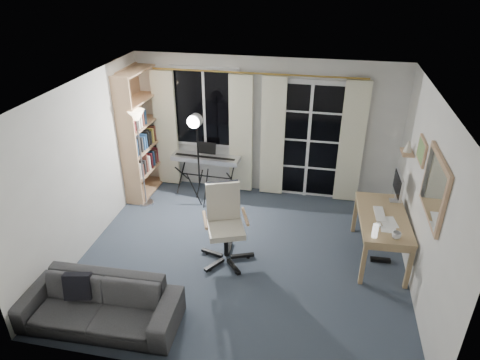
% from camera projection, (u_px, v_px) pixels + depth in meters
% --- Properties ---
extents(floor, '(4.50, 4.00, 0.02)m').
position_uv_depth(floor, '(243.00, 256.00, 6.14)').
color(floor, '#353E4D').
rests_on(floor, ground).
extents(window, '(1.20, 0.08, 1.40)m').
position_uv_depth(window, '(205.00, 108.00, 7.32)').
color(window, white).
rests_on(window, floor).
extents(french_door, '(1.32, 0.09, 2.11)m').
position_uv_depth(french_door, '(309.00, 141.00, 7.23)').
color(french_door, white).
rests_on(french_door, floor).
extents(curtains, '(3.60, 0.07, 2.13)m').
position_uv_depth(curtains, '(256.00, 136.00, 7.27)').
color(curtains, gold).
rests_on(curtains, floor).
extents(bookshelf, '(0.40, 1.05, 2.22)m').
position_uv_depth(bookshelf, '(138.00, 137.00, 7.32)').
color(bookshelf, tan).
rests_on(bookshelf, floor).
extents(torchiere_lamp, '(0.35, 0.35, 1.69)m').
position_uv_depth(torchiere_lamp, '(138.00, 130.00, 6.79)').
color(torchiere_lamp, '#B2B2B7').
rests_on(torchiere_lamp, floor).
extents(keyboard_piano, '(1.21, 0.62, 0.87)m').
position_uv_depth(keyboard_piano, '(206.00, 159.00, 7.46)').
color(keyboard_piano, black).
rests_on(keyboard_piano, floor).
extents(studio_light, '(0.33, 0.34, 1.67)m').
position_uv_depth(studio_light, '(196.00, 132.00, 6.76)').
color(studio_light, black).
rests_on(studio_light, floor).
extents(office_chair, '(0.77, 0.74, 1.11)m').
position_uv_depth(office_chair, '(224.00, 216.00, 5.85)').
color(office_chair, black).
rests_on(office_chair, floor).
extents(desk, '(0.70, 1.31, 0.69)m').
position_uv_depth(desk, '(383.00, 221.00, 5.83)').
color(desk, '#9D7950').
rests_on(desk, floor).
extents(monitor, '(0.17, 0.49, 0.43)m').
position_uv_depth(monitor, '(398.00, 185.00, 6.03)').
color(monitor, silver).
rests_on(monitor, desk).
extents(desk_clutter, '(0.39, 0.79, 0.87)m').
position_uv_depth(desk_clutter, '(379.00, 234.00, 5.68)').
color(desk_clutter, white).
rests_on(desk_clutter, desk).
extents(mug, '(0.12, 0.09, 0.11)m').
position_uv_depth(mug, '(397.00, 235.00, 5.32)').
color(mug, silver).
rests_on(mug, desk).
extents(wall_mirror, '(0.04, 0.94, 0.74)m').
position_uv_depth(wall_mirror, '(434.00, 188.00, 4.72)').
color(wall_mirror, tan).
rests_on(wall_mirror, floor).
extents(framed_print, '(0.03, 0.42, 0.32)m').
position_uv_depth(framed_print, '(422.00, 151.00, 5.47)').
color(framed_print, tan).
rests_on(framed_print, floor).
extents(wall_shelf, '(0.16, 0.30, 0.18)m').
position_uv_depth(wall_shelf, '(408.00, 149.00, 6.01)').
color(wall_shelf, tan).
rests_on(wall_shelf, floor).
extents(sofa, '(1.88, 0.60, 0.73)m').
position_uv_depth(sofa, '(97.00, 298.00, 4.86)').
color(sofa, '#292A2C').
rests_on(sofa, floor).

